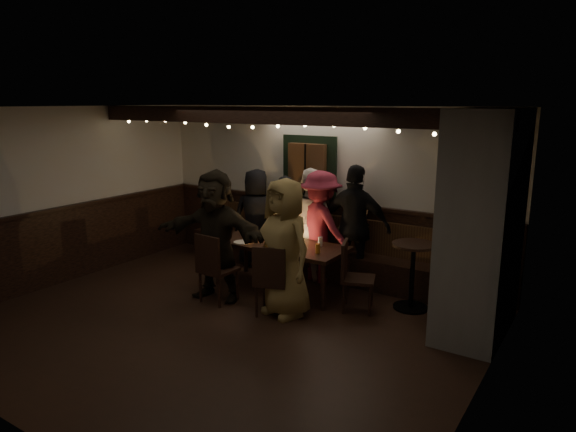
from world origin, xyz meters
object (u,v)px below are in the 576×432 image
Objects in this scene: chair_near_left at (213,265)px; person_d at (321,227)px; chair_end at (352,272)px; person_e at (355,227)px; person_b at (285,223)px; person_g at (285,248)px; high_top at (413,268)px; person_a at (256,218)px; dining_table at (280,247)px; chair_near_right at (271,277)px; person_f at (216,235)px; person_c at (312,223)px.

chair_near_left is 1.76m from person_d.
person_d reaches higher than chair_end.
person_d is 0.93× the size of person_e.
person_g is at bearing 107.60° from person_b.
person_b is at bearing 139.18° from person_g.
high_top is at bearing 29.06° from chair_near_left.
person_d is (0.72, -0.13, 0.07)m from person_b.
chair_near_left is at bearing 82.98° from person_a.
person_e is at bearing 161.35° from person_b.
person_d reaches higher than dining_table.
person_d is (-0.14, 1.50, 0.32)m from chair_near_right.
chair_end is 0.98m from person_e.
chair_near_right is 1.02× the size of chair_end.
person_d is 1.63m from person_f.
chair_end is at bearing 154.93° from person_d.
person_g is at bearing -140.75° from high_top.
person_a is at bearing 131.30° from chair_near_right.
high_top is 1.12m from person_e.
person_f reaches higher than chair_end.
chair_near_right is 2.14m from person_a.
person_d reaches higher than person_a.
chair_end is at bearing 12.71° from person_f.
chair_end is at bearing 108.55° from person_e.
person_g reaches higher than high_top.
person_g is (-0.28, -1.42, -0.02)m from person_e.
person_f is 1.10m from person_g.
person_f is (-0.55, -0.75, 0.27)m from dining_table.
person_b is 0.87× the size of person_g.
person_f is at bearing 173.73° from chair_near_right.
dining_table is at bearing 143.60° from person_g.
person_f is at bearing 41.78° from person_e.
person_d reaches higher than person_b.
person_d reaches higher than chair_near_left.
chair_near_right is (0.44, -0.86, -0.11)m from dining_table.
person_g reaches higher than person_c.
person_a is 0.96× the size of person_d.
person_e is (0.77, -0.07, 0.05)m from person_c.
high_top is 2.84m from person_a.
person_d is (0.75, 1.57, 0.30)m from chair_near_left.
person_e is 1.45m from person_g.
dining_table is 1.87m from high_top.
person_c is (0.06, 0.78, 0.21)m from dining_table.
high_top is at bearing 55.04° from person_g.
chair_near_left is at bearing -153.69° from chair_end.
chair_near_left is at bearing -68.68° from person_f.
person_f reaches higher than high_top.
person_a reaches higher than chair_near_right.
person_g is (1.10, 0.04, -0.02)m from person_f.
person_a reaches higher than high_top.
person_c reaches higher than person_d.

